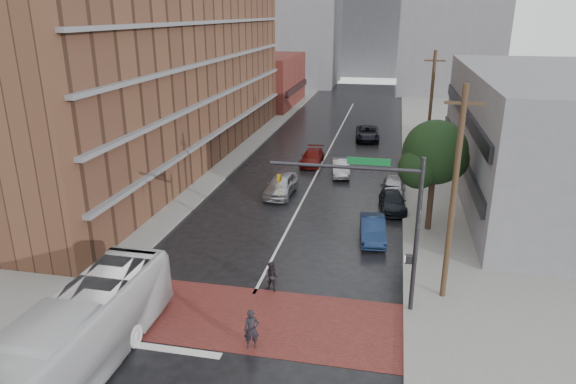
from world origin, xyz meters
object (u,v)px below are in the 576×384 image
Objects in this scene: pedestrian_a at (252,330)px; transit_bus at (73,341)px; car_travel_c at (312,157)px; car_parked_far at (393,188)px; car_travel_a at (281,185)px; pedestrian_b at (272,277)px; car_parked_near at (373,229)px; car_travel_b at (341,168)px; suv_travel at (367,133)px; car_parked_mid at (393,201)px.

transit_bus is at bearing -172.12° from pedestrian_a.
car_travel_c is 1.02× the size of car_parked_far.
transit_bus is 2.42× the size of car_travel_a.
pedestrian_b is 8.30m from car_parked_near.
car_travel_b is at bearing 68.50° from pedestrian_a.
car_travel_a is 19.49m from suv_travel.
car_parked_near is (10.00, 14.48, -0.87)m from transit_bus.
suv_travel is at bearing 79.08° from transit_bus.
car_parked_far is at bearing 87.80° from pedestrian_b.
pedestrian_b reaches higher than car_parked_far.
pedestrian_a is 0.33× the size of suv_travel.
car_parked_far is at bearing 55.47° from pedestrian_a.
car_travel_b is 0.91× the size of car_parked_far.
car_parked_far is at bearing 76.46° from car_parked_near.
pedestrian_a is at bearing -78.96° from car_travel_a.
transit_bus reaches higher than car_travel_a.
car_parked_far is at bearing 64.15° from transit_bus.
pedestrian_a is 26.64m from car_travel_c.
car_parked_far reaches higher than suv_travel.
pedestrian_a reaches higher than car_travel_a.
suv_travel is 25.41m from car_parked_near.
pedestrian_b is 0.35× the size of car_parked_far.
pedestrian_b is 22.13m from car_travel_c.
pedestrian_a is 0.44× the size of car_travel_b.
pedestrian_a reaches higher than suv_travel.
car_travel_a reaches higher than car_parked_far.
car_travel_c is (-1.88, 26.57, -0.21)m from pedestrian_a.
pedestrian_a is at bearing -86.20° from car_travel_c.
transit_bus is 21.26m from car_travel_a.
pedestrian_b is 0.37× the size of car_parked_near.
car_travel_a is at bearing 82.54° from transit_bus.
pedestrian_b is (5.55, 7.48, -0.79)m from transit_bus.
pedestrian_a is at bearing -68.20° from pedestrian_b.
car_travel_a is (3.00, 21.03, -0.76)m from transit_bus.
car_travel_b is (6.77, 26.84, -0.90)m from transit_bus.
car_travel_b is 6.32m from car_parked_far.
car_parked_mid is at bearing -88.40° from car_parked_far.
car_parked_near is at bearing -90.48° from suv_travel.
transit_bus is 2.52× the size of car_travel_c.
car_travel_a is 0.89× the size of suv_travel.
car_parked_near is 5.35m from car_parked_mid.
car_parked_far is (8.08, 1.19, -0.05)m from car_travel_a.
transit_bus is 2.73× the size of car_parked_mid.
car_parked_near is (4.18, 11.50, -0.18)m from pedestrian_a.
pedestrian_b is at bearing -102.01° from car_travel_b.
suv_travel is 1.27× the size of car_parked_near.
pedestrian_b is 0.33× the size of car_travel_a.
pedestrian_b is at bearing -128.03° from car_parked_near.
car_travel_b is at bearing 134.67° from car_parked_far.
transit_bus is at bearing -126.45° from car_parked_mid.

